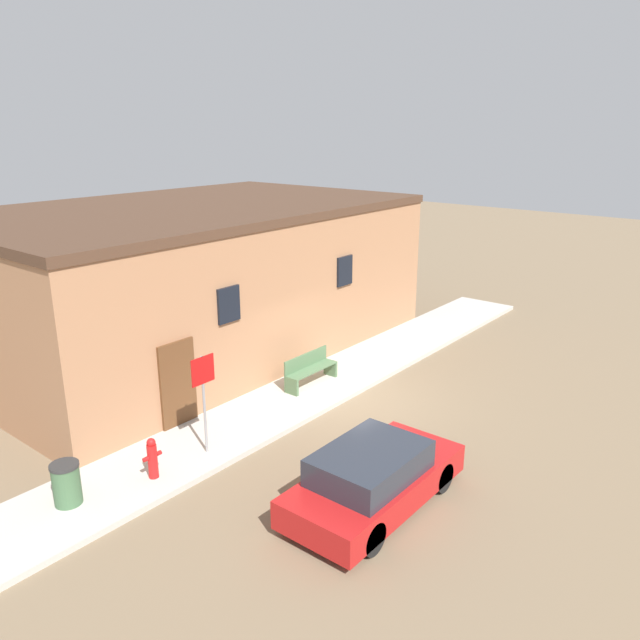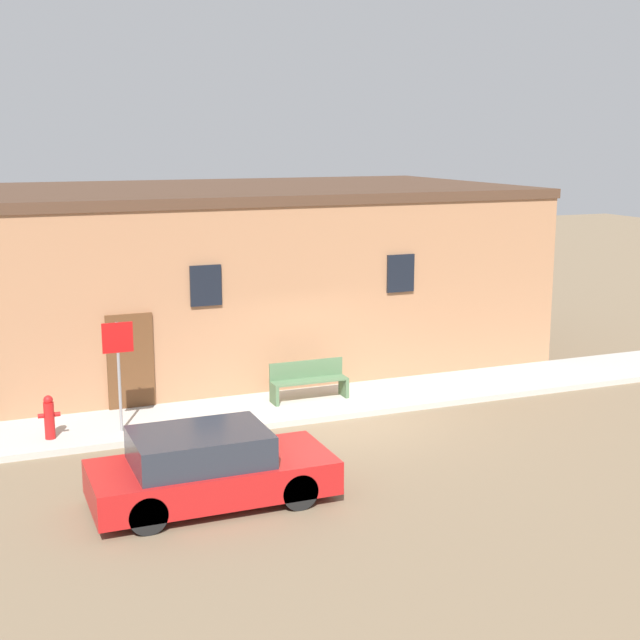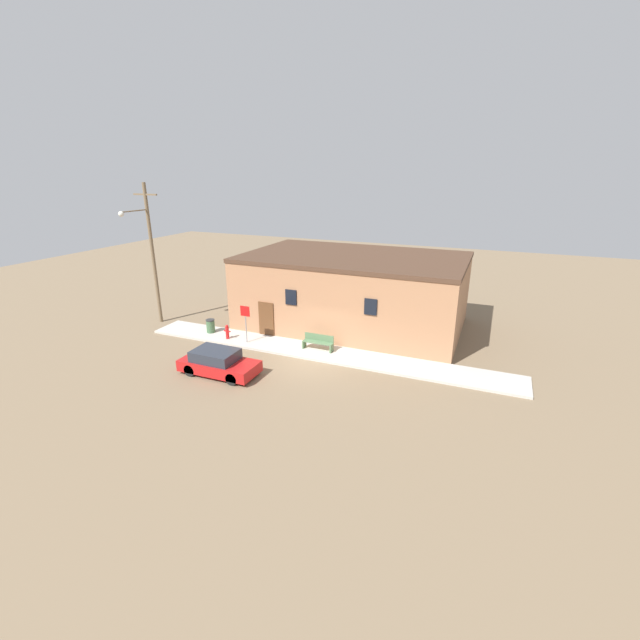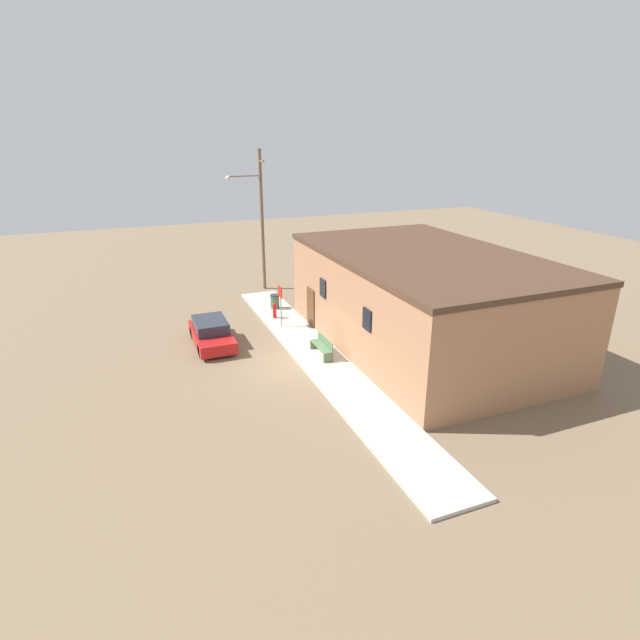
{
  "view_description": "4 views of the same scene",
  "coord_description": "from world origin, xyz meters",
  "px_view_note": "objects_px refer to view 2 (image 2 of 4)",
  "views": [
    {
      "loc": [
        -12.27,
        -8.89,
        6.97
      ],
      "look_at": [
        0.05,
        1.1,
        1.97
      ],
      "focal_mm": 35.0,
      "sensor_mm": 36.0,
      "label": 1
    },
    {
      "loc": [
        -7.1,
        -16.58,
        5.9
      ],
      "look_at": [
        0.05,
        1.1,
        1.97
      ],
      "focal_mm": 50.0,
      "sensor_mm": 36.0,
      "label": 2
    },
    {
      "loc": [
        8.52,
        -19.08,
        9.59
      ],
      "look_at": [
        0.05,
        1.1,
        1.97
      ],
      "focal_mm": 24.0,
      "sensor_mm": 36.0,
      "label": 3
    },
    {
      "loc": [
        19.5,
        -6.73,
        9.82
      ],
      "look_at": [
        0.05,
        1.1,
        1.97
      ],
      "focal_mm": 28.0,
      "sensor_mm": 36.0,
      "label": 4
    }
  ],
  "objects_px": {
    "bench": "(309,380)",
    "parked_car": "(209,469)",
    "fire_hydrant": "(49,417)",
    "stop_sign": "(118,357)"
  },
  "relations": [
    {
      "from": "bench",
      "to": "fire_hydrant",
      "type": "bearing_deg",
      "value": -174.04
    },
    {
      "from": "fire_hydrant",
      "to": "bench",
      "type": "bearing_deg",
      "value": 5.96
    },
    {
      "from": "stop_sign",
      "to": "parked_car",
      "type": "bearing_deg",
      "value": -78.69
    },
    {
      "from": "fire_hydrant",
      "to": "parked_car",
      "type": "distance_m",
      "value": 4.45
    },
    {
      "from": "fire_hydrant",
      "to": "stop_sign",
      "type": "bearing_deg",
      "value": -2.34
    },
    {
      "from": "stop_sign",
      "to": "bench",
      "type": "relative_size",
      "value": 1.27
    },
    {
      "from": "stop_sign",
      "to": "parked_car",
      "type": "distance_m",
      "value": 4.06
    },
    {
      "from": "bench",
      "to": "parked_car",
      "type": "relative_size",
      "value": 0.44
    },
    {
      "from": "fire_hydrant",
      "to": "bench",
      "type": "xyz_separation_m",
      "value": [
        5.63,
        0.59,
        -0.0
      ]
    },
    {
      "from": "fire_hydrant",
      "to": "parked_car",
      "type": "relative_size",
      "value": 0.22
    }
  ]
}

